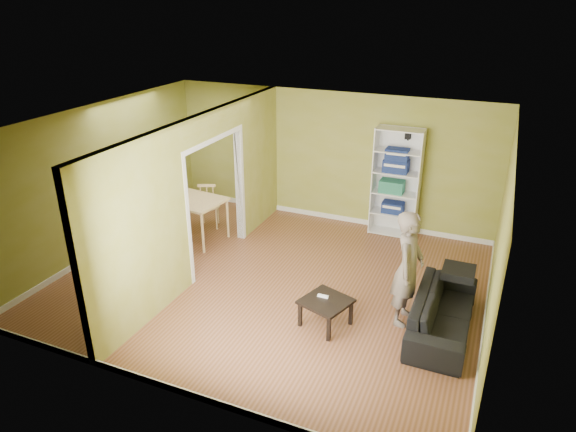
% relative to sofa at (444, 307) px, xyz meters
% --- Properties ---
extents(room_shell, '(6.50, 6.50, 6.50)m').
position_rel_sofa_xyz_m(room_shell, '(-2.70, 0.27, 0.94)').
color(room_shell, brown).
rests_on(room_shell, ground).
extents(partition, '(0.22, 5.50, 2.60)m').
position_rel_sofa_xyz_m(partition, '(-3.90, 0.27, 0.94)').
color(partition, olive).
rests_on(partition, ground).
extents(wall_speaker, '(0.10, 0.10, 0.10)m').
position_rel_sofa_xyz_m(wall_speaker, '(-1.20, 2.96, 1.54)').
color(wall_speaker, black).
rests_on(wall_speaker, room_shell).
extents(sofa, '(1.92, 0.82, 0.73)m').
position_rel_sofa_xyz_m(sofa, '(0.00, 0.00, 0.00)').
color(sofa, '#2A2B31').
rests_on(sofa, ground).
extents(person, '(0.75, 0.61, 1.96)m').
position_rel_sofa_xyz_m(person, '(-0.53, 0.02, 0.61)').
color(person, slate).
rests_on(person, ground).
extents(bookshelf, '(0.87, 0.38, 2.06)m').
position_rel_sofa_xyz_m(bookshelf, '(-1.31, 2.87, 0.67)').
color(bookshelf, white).
rests_on(bookshelf, ground).
extents(paper_box_navy_a, '(0.40, 0.26, 0.20)m').
position_rel_sofa_xyz_m(paper_box_navy_a, '(-1.33, 2.82, 0.17)').
color(paper_box_navy_a, navy).
rests_on(paper_box_navy_a, bookshelf).
extents(paper_box_teal, '(0.45, 0.29, 0.23)m').
position_rel_sofa_xyz_m(paper_box_teal, '(-1.38, 2.82, 0.59)').
color(paper_box_teal, '#1F906E').
rests_on(paper_box_teal, bookshelf).
extents(paper_box_navy_b, '(0.45, 0.30, 0.23)m').
position_rel_sofa_xyz_m(paper_box_navy_b, '(-1.34, 2.82, 1.00)').
color(paper_box_navy_b, navy).
rests_on(paper_box_navy_b, bookshelf).
extents(paper_box_navy_c, '(0.41, 0.27, 0.21)m').
position_rel_sofa_xyz_m(paper_box_navy_c, '(-1.34, 2.82, 1.20)').
color(paper_box_navy_c, navy).
rests_on(paper_box_navy_c, bookshelf).
extents(coffee_table, '(0.60, 0.60, 0.40)m').
position_rel_sofa_xyz_m(coffee_table, '(-1.51, -0.52, -0.02)').
color(coffee_table, black).
rests_on(coffee_table, ground).
extents(game_controller, '(0.15, 0.04, 0.03)m').
position_rel_sofa_xyz_m(game_controller, '(-1.57, -0.47, 0.05)').
color(game_controller, white).
rests_on(game_controller, coffee_table).
extents(dining_table, '(1.28, 0.85, 0.80)m').
position_rel_sofa_xyz_m(dining_table, '(-4.77, 1.13, 0.36)').
color(dining_table, '#DFC271').
rests_on(dining_table, ground).
extents(chair_left, '(0.42, 0.42, 0.91)m').
position_rel_sofa_xyz_m(chair_left, '(-5.50, 1.11, 0.09)').
color(chair_left, tan).
rests_on(chair_left, ground).
extents(chair_near, '(0.52, 0.52, 0.87)m').
position_rel_sofa_xyz_m(chair_near, '(-4.67, 0.57, 0.07)').
color(chair_near, '#DABC8A').
rests_on(chair_near, ground).
extents(chair_far, '(0.58, 0.58, 0.95)m').
position_rel_sofa_xyz_m(chair_far, '(-4.72, 1.71, 0.11)').
color(chair_far, tan).
rests_on(chair_far, ground).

